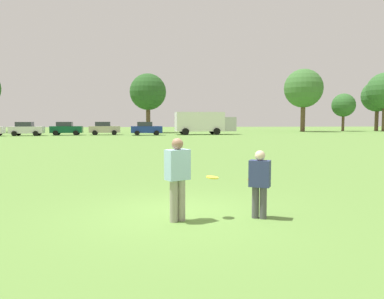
% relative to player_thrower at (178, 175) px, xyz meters
% --- Properties ---
extents(ground_plane, '(196.55, 196.55, 0.00)m').
position_rel_player_thrower_xyz_m(ground_plane, '(0.14, 0.55, -1.00)').
color(ground_plane, '#608C3D').
extents(player_thrower, '(0.56, 0.48, 1.76)m').
position_rel_player_thrower_xyz_m(player_thrower, '(0.00, 0.00, 0.00)').
color(player_thrower, gray).
rests_on(player_thrower, ground).
extents(player_defender, '(0.51, 0.43, 1.49)m').
position_rel_player_thrower_xyz_m(player_defender, '(1.79, 0.04, -0.16)').
color(player_defender, '#4C4C51').
rests_on(player_defender, ground).
extents(frisbee, '(0.27, 0.27, 0.06)m').
position_rel_player_thrower_xyz_m(frisbee, '(0.77, 0.18, -0.10)').
color(frisbee, yellow).
extents(traffic_cone, '(0.32, 0.32, 0.48)m').
position_rel_player_thrower_xyz_m(traffic_cone, '(3.03, 4.98, -0.77)').
color(traffic_cone, '#D8590C').
rests_on(traffic_cone, ground).
extents(parked_car_mid_left, '(4.31, 2.42, 1.82)m').
position_rel_player_thrower_xyz_m(parked_car_mid_left, '(-16.85, 43.51, -0.07)').
color(parked_car_mid_left, silver).
rests_on(parked_car_mid_left, ground).
extents(parked_car_center, '(4.31, 2.42, 1.82)m').
position_rel_player_thrower_xyz_m(parked_car_center, '(-12.03, 44.79, -0.07)').
color(parked_car_center, '#0C4C2D').
rests_on(parked_car_center, ground).
extents(parked_car_mid_right, '(4.31, 2.42, 1.82)m').
position_rel_player_thrower_xyz_m(parked_car_mid_right, '(-6.98, 45.21, -0.07)').
color(parked_car_mid_right, '#B7AD99').
rests_on(parked_car_mid_right, ground).
extents(parked_car_near_right, '(4.31, 2.42, 1.82)m').
position_rel_player_thrower_xyz_m(parked_car_near_right, '(-1.22, 43.53, -0.07)').
color(parked_car_near_right, navy).
rests_on(parked_car_near_right, ground).
extents(box_truck, '(8.64, 3.36, 3.18)m').
position_rel_player_thrower_xyz_m(box_truck, '(6.92, 44.91, 0.76)').
color(box_truck, white).
rests_on(box_truck, ground).
extents(tree_east_birch, '(5.84, 5.84, 9.48)m').
position_rel_player_thrower_xyz_m(tree_east_birch, '(-0.98, 53.15, 5.53)').
color(tree_east_birch, brown).
rests_on(tree_east_birch, ground).
extents(tree_east_oak, '(6.73, 6.73, 10.93)m').
position_rel_player_thrower_xyz_m(tree_east_oak, '(25.99, 55.61, 6.52)').
color(tree_east_oak, brown).
rests_on(tree_east_oak, ground).
extents(tree_far_east_pine, '(4.20, 4.20, 6.83)m').
position_rel_player_thrower_xyz_m(tree_far_east_pine, '(34.25, 57.09, 3.70)').
color(tree_far_east_pine, brown).
rests_on(tree_far_east_pine, ground).
extents(tree_far_west_pine, '(5.71, 5.71, 9.29)m').
position_rel_player_thrower_xyz_m(tree_far_west_pine, '(40.94, 57.43, 5.39)').
color(tree_far_west_pine, brown).
rests_on(tree_far_west_pine, ground).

